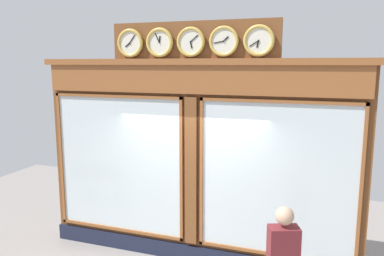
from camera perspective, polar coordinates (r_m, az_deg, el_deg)
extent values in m
cube|color=brown|center=(6.45, 0.44, -5.51)|extent=(5.39, 0.30, 3.32)
cube|color=#191E33|center=(6.86, -0.06, -18.22)|extent=(5.39, 0.08, 0.28)
cube|color=brown|center=(6.05, -0.13, 7.26)|extent=(5.28, 0.08, 0.45)
cube|color=brown|center=(6.07, -0.06, 9.88)|extent=(5.49, 0.20, 0.10)
cube|color=silver|center=(6.03, 12.46, -7.60)|extent=(2.34, 0.02, 2.37)
cube|color=brown|center=(5.77, 12.87, 3.90)|extent=(2.44, 0.04, 0.05)
cube|color=brown|center=(6.47, 12.03, -17.95)|extent=(2.44, 0.04, 0.05)
cube|color=brown|center=(6.00, 23.97, -8.31)|extent=(0.05, 0.04, 2.47)
cube|color=brown|center=(6.25, 1.42, -6.74)|extent=(0.05, 0.04, 2.47)
cube|color=silver|center=(6.88, -10.93, -5.37)|extent=(2.34, 0.02, 2.37)
cube|color=brown|center=(6.66, -11.35, 4.69)|extent=(2.44, 0.04, 0.05)
cube|color=brown|center=(7.27, -10.70, -14.66)|extent=(2.44, 0.04, 0.05)
cube|color=brown|center=(7.53, -18.92, -4.43)|extent=(0.05, 0.04, 2.47)
cube|color=brown|center=(6.36, -1.60, -6.45)|extent=(0.05, 0.04, 2.47)
cube|color=brown|center=(6.31, -0.09, -6.58)|extent=(0.20, 0.10, 2.47)
cube|color=brown|center=(6.11, 0.06, 12.72)|extent=(2.75, 0.06, 0.64)
cylinder|color=silver|center=(5.77, 9.96, 12.75)|extent=(0.37, 0.02, 0.37)
torus|color=gold|center=(5.77, 9.95, 12.76)|extent=(0.46, 0.06, 0.46)
cube|color=black|center=(5.76, 9.80, 12.28)|extent=(0.04, 0.01, 0.10)
cube|color=black|center=(5.77, 9.25, 12.36)|extent=(0.14, 0.01, 0.09)
sphere|color=black|center=(5.75, 9.93, 12.77)|extent=(0.02, 0.02, 0.02)
cylinder|color=silver|center=(5.88, 4.77, 12.80)|extent=(0.37, 0.02, 0.37)
torus|color=gold|center=(5.88, 4.76, 12.80)|extent=(0.46, 0.05, 0.46)
cube|color=black|center=(5.86, 5.10, 13.14)|extent=(0.09, 0.01, 0.08)
cube|color=black|center=(5.89, 3.98, 12.69)|extent=(0.16, 0.01, 0.04)
sphere|color=black|center=(5.86, 4.72, 12.81)|extent=(0.02, 0.02, 0.02)
cylinder|color=silver|center=(6.04, -0.19, 12.75)|extent=(0.37, 0.02, 0.37)
torus|color=gold|center=(6.03, -0.21, 12.76)|extent=(0.46, 0.06, 0.46)
cube|color=black|center=(6.02, -0.13, 12.29)|extent=(0.04, 0.01, 0.10)
cube|color=black|center=(6.00, 0.32, 13.25)|extent=(0.13, 0.01, 0.11)
sphere|color=black|center=(6.02, -0.25, 12.76)|extent=(0.02, 0.02, 0.02)
cylinder|color=silver|center=(6.23, -4.87, 12.62)|extent=(0.37, 0.02, 0.37)
torus|color=gold|center=(6.23, -4.89, 12.62)|extent=(0.47, 0.06, 0.47)
cube|color=black|center=(6.22, -4.88, 13.09)|extent=(0.03, 0.01, 0.10)
cube|color=black|center=(6.24, -5.23, 13.27)|extent=(0.08, 0.01, 0.15)
sphere|color=black|center=(6.22, -4.94, 12.63)|extent=(0.02, 0.02, 0.02)
cylinder|color=silver|center=(6.46, -9.23, 12.43)|extent=(0.37, 0.02, 0.37)
torus|color=gold|center=(6.46, -9.25, 12.43)|extent=(0.46, 0.06, 0.46)
cube|color=black|center=(6.47, -9.61, 12.14)|extent=(0.09, 0.01, 0.08)
cube|color=black|center=(6.43, -8.94, 13.01)|extent=(0.10, 0.01, 0.13)
sphere|color=black|center=(6.45, -9.31, 12.43)|extent=(0.02, 0.02, 0.02)
cube|color=maroon|center=(4.91, 13.47, -17.51)|extent=(0.42, 0.34, 0.62)
sphere|color=tan|center=(4.72, 13.69, -12.64)|extent=(0.22, 0.22, 0.22)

